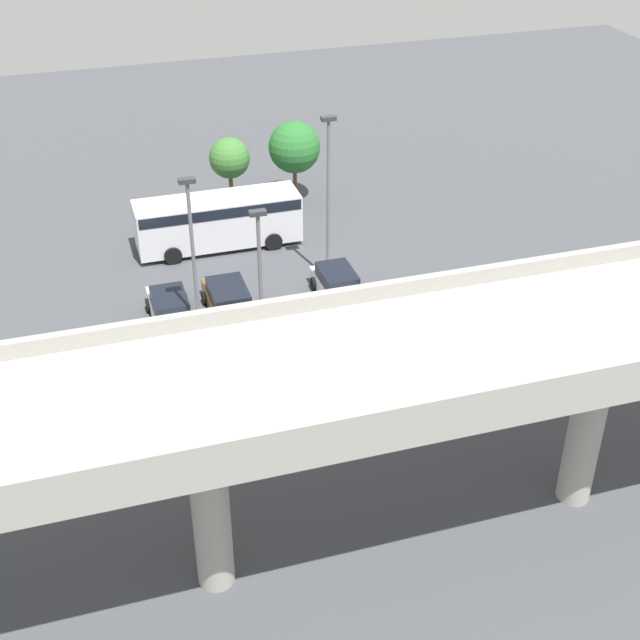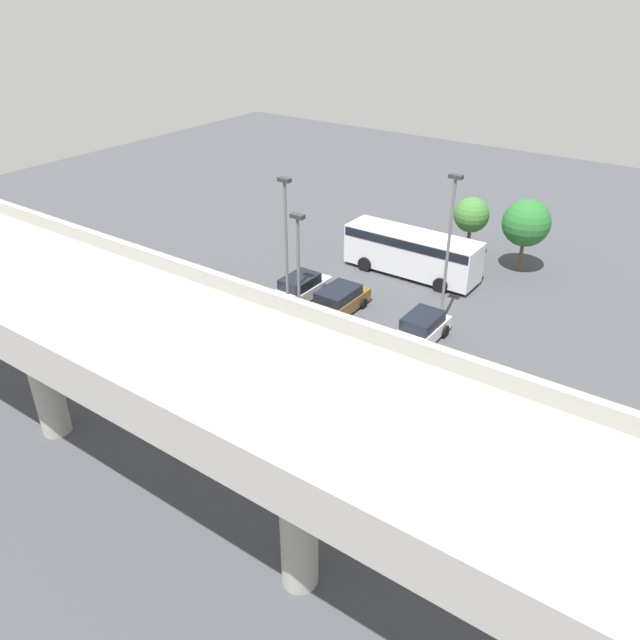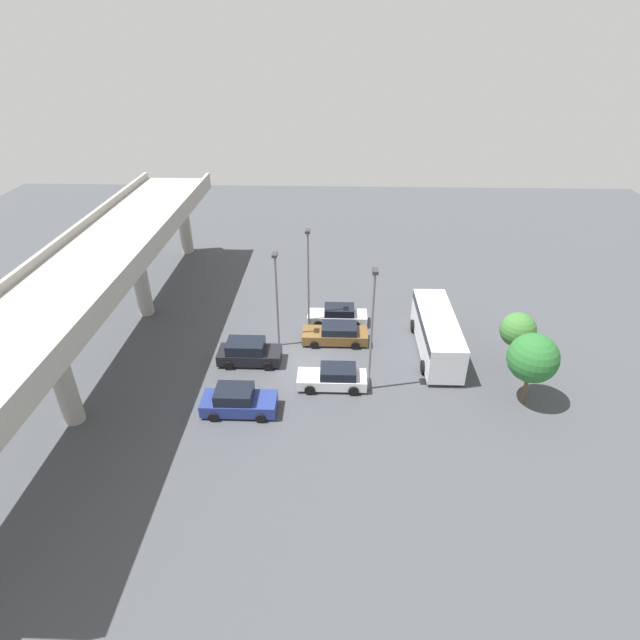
% 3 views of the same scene
% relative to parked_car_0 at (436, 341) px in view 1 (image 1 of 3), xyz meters
% --- Properties ---
extents(ground_plane, '(90.38, 90.38, 0.00)m').
position_rel_parked_car_0_xyz_m(ground_plane, '(5.39, -3.72, -0.77)').
color(ground_plane, '#424449').
extents(highway_overpass, '(40.40, 6.41, 8.30)m').
position_rel_parked_car_0_xyz_m(highway_overpass, '(5.39, 9.74, 6.01)').
color(highway_overpass, '#9E9B93').
rests_on(highway_overpass, ground_plane).
extents(parked_car_0, '(2.20, 4.57, 1.69)m').
position_rel_parked_car_0_xyz_m(parked_car_0, '(0.00, 0.00, 0.00)').
color(parked_car_0, navy).
rests_on(parked_car_0, ground_plane).
extents(parked_car_1, '(1.99, 4.53, 1.52)m').
position_rel_parked_car_0_xyz_m(parked_car_1, '(2.63, -5.83, -0.06)').
color(parked_car_1, silver).
rests_on(parked_car_1, ground_plane).
extents(parked_car_2, '(2.17, 4.40, 1.71)m').
position_rel_parked_car_0_xyz_m(parked_car_2, '(5.23, 0.17, 0.04)').
color(parked_car_2, black).
rests_on(parked_car_2, ground_plane).
extents(parked_car_3, '(2.12, 4.87, 1.48)m').
position_rel_parked_car_0_xyz_m(parked_car_3, '(8.05, -5.96, -0.07)').
color(parked_car_3, brown).
rests_on(parked_car_3, ground_plane).
extents(parked_car_4, '(1.98, 4.72, 1.49)m').
position_rel_parked_car_0_xyz_m(parked_car_4, '(10.83, -6.08, -0.07)').
color(parked_car_4, silver).
rests_on(parked_car_4, ground_plane).
extents(shuttle_bus, '(8.81, 2.76, 2.83)m').
position_rel_parked_car_0_xyz_m(shuttle_bus, '(7.07, -13.19, 0.92)').
color(shuttle_bus, silver).
rests_on(shuttle_bus, ground_plane).
extents(lamp_post_near_aisle, '(0.70, 0.35, 8.58)m').
position_rel_parked_car_0_xyz_m(lamp_post_near_aisle, '(2.48, -8.10, 4.21)').
color(lamp_post_near_aisle, slate).
rests_on(lamp_post_near_aisle, ground_plane).
extents(lamp_post_mid_lot, '(0.70, 0.35, 8.18)m').
position_rel_parked_car_0_xyz_m(lamp_post_mid_lot, '(9.88, -3.82, 4.01)').
color(lamp_post_mid_lot, slate).
rests_on(lamp_post_mid_lot, ground_plane).
extents(lamp_post_by_overpass, '(0.70, 0.35, 7.37)m').
position_rel_parked_car_0_xyz_m(lamp_post_by_overpass, '(7.48, -1.72, 3.58)').
color(lamp_post_by_overpass, slate).
rests_on(lamp_post_by_overpass, ground_plane).
extents(tree_front_left, '(3.04, 3.04, 4.88)m').
position_rel_parked_car_0_xyz_m(tree_front_left, '(1.47, -17.79, 2.57)').
color(tree_front_left, brown).
rests_on(tree_front_left, ground_plane).
extents(tree_front_centre, '(2.38, 2.38, 4.19)m').
position_rel_parked_car_0_xyz_m(tree_front_centre, '(5.29, -18.14, 2.21)').
color(tree_front_centre, brown).
rests_on(tree_front_centre, ground_plane).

